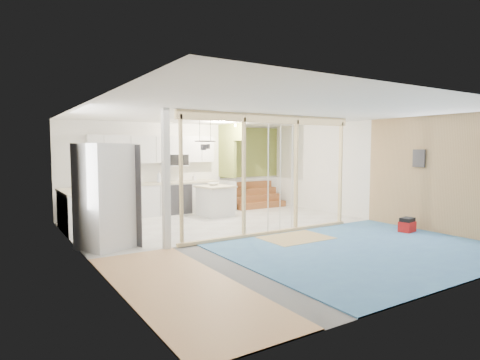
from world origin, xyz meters
TOP-DOWN VIEW (x-y plane):
  - room at (0.00, 0.00)m, footprint 7.01×8.01m
  - floor_overlays at (0.07, 0.06)m, footprint 7.00×8.00m
  - stud_frame at (-0.27, -0.00)m, footprint 4.66×0.14m
  - base_cabinets at (-1.61, 3.36)m, footprint 4.45×2.24m
  - upper_cabinets at (-0.84, 3.82)m, footprint 3.60×0.41m
  - green_partition at (2.04, 3.66)m, footprint 2.25×1.51m
  - pot_rack at (-0.31, 1.89)m, footprint 0.52×0.52m
  - sheathing_panel at (3.48, -2.00)m, footprint 0.02×4.00m
  - electrical_panel at (3.43, -1.40)m, footprint 0.04×0.30m
  - ceiling_light at (1.40, 3.00)m, footprint 0.32×0.32m
  - fridge at (-3.02, 0.67)m, footprint 1.12×1.08m
  - island at (0.42, 2.70)m, footprint 0.97×0.97m
  - bowl at (0.43, 2.83)m, footprint 0.33×0.33m
  - soap_bottle_a at (-0.83, 3.67)m, footprint 0.16×0.16m
  - soap_bottle_b at (0.31, 3.79)m, footprint 0.10×0.10m
  - toolbox at (3.00, -1.45)m, footprint 0.39×0.32m

SIDE VIEW (x-z plane):
  - floor_overlays at x=0.07m, z-range 0.00..0.02m
  - toolbox at x=3.00m, z-range -0.01..0.33m
  - island at x=0.42m, z-range 0.00..0.85m
  - base_cabinets at x=-1.61m, z-range 0.00..0.93m
  - bowl at x=0.43m, z-range 0.85..0.92m
  - green_partition at x=2.04m, z-range -0.36..2.24m
  - fridge at x=-3.02m, z-range 0.00..1.96m
  - soap_bottle_b at x=0.31m, z-range 0.93..1.12m
  - soap_bottle_a at x=-0.83m, z-range 0.93..1.25m
  - sheathing_panel at x=3.48m, z-range 0.00..2.60m
  - room at x=0.00m, z-range 0.00..2.61m
  - stud_frame at x=-0.27m, z-range 0.31..2.91m
  - electrical_panel at x=3.43m, z-range 1.45..1.85m
  - upper_cabinets at x=-0.84m, z-range 1.39..2.25m
  - pot_rack at x=-0.31m, z-range 1.64..2.36m
  - ceiling_light at x=1.40m, z-range 2.50..2.58m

